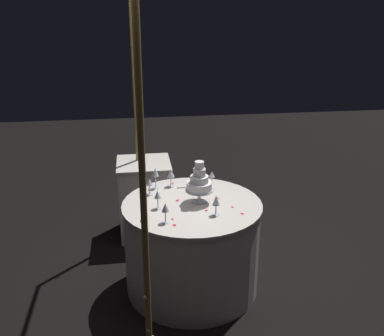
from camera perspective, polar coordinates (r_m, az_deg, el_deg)
ground_plane at (r=3.86m, az=0.00°, el=-14.98°), size 12.00×12.00×0.00m
decorative_arch at (r=3.19m, az=-7.17°, el=8.10°), size 2.17×0.06×2.41m
main_table at (r=3.65m, az=0.00°, el=-10.07°), size 1.11×1.11×0.77m
side_table at (r=4.50m, az=-6.12°, el=-3.93°), size 0.52×0.52×0.78m
tiered_cake at (r=3.43m, az=0.95°, el=-1.90°), size 0.22×0.22×0.34m
wine_glass_0 at (r=3.36m, az=-4.47°, el=-3.59°), size 0.06×0.06×0.15m
wine_glass_1 at (r=3.14m, az=-3.47°, el=-5.28°), size 0.06×0.06×0.15m
wine_glass_2 at (r=3.76m, az=-2.76°, el=-0.73°), size 0.06×0.06×0.16m
wine_glass_3 at (r=3.61m, az=-5.55°, el=-1.95°), size 0.06×0.06×0.14m
wine_glass_4 at (r=3.70m, az=2.57°, el=-1.03°), size 0.06×0.06×0.16m
wine_glass_5 at (r=3.25m, az=3.14°, el=-4.32°), size 0.06×0.06×0.16m
wine_glass_6 at (r=3.73m, az=-4.76°, el=-0.69°), size 0.06×0.06×0.18m
cake_knife at (r=3.78m, az=0.01°, el=-2.38°), size 0.05×0.30×0.01m
rose_petal_0 at (r=3.15m, az=-2.28°, el=-7.39°), size 0.04×0.03×0.00m
rose_petal_1 at (r=3.33m, az=6.52°, el=-5.89°), size 0.04×0.04×0.00m
rose_petal_2 at (r=3.77m, az=1.39°, el=-2.48°), size 0.02×0.03×0.00m
rose_petal_3 at (r=3.36m, az=1.87°, el=-5.49°), size 0.03×0.04×0.00m
rose_petal_4 at (r=3.71m, az=2.08°, el=-2.93°), size 0.03×0.03×0.00m
rose_petal_5 at (r=3.23m, az=-2.56°, el=-6.63°), size 0.03×0.02×0.00m
rose_petal_6 at (r=3.43m, az=5.27°, el=-5.04°), size 0.03×0.03×0.00m
rose_petal_7 at (r=3.52m, az=-1.90°, el=-4.21°), size 0.04×0.04×0.00m
rose_petal_8 at (r=3.57m, az=3.36°, el=-3.89°), size 0.03×0.03×0.00m
rose_petal_9 at (r=3.85m, az=-2.55°, el=-2.00°), size 0.02×0.03×0.00m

